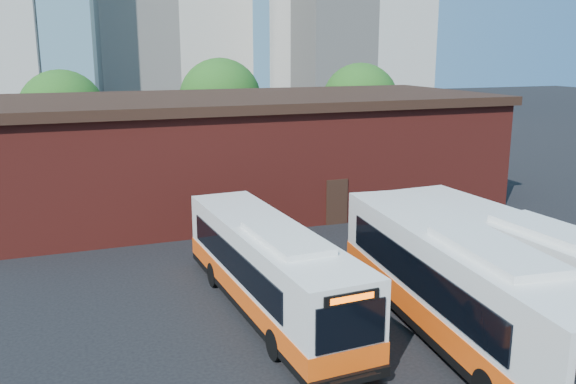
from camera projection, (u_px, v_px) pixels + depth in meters
name	position (u px, v px, depth m)	size (l,w,h in m)	color
ground	(443.00, 355.00, 18.35)	(220.00, 220.00, 0.00)	black
bus_midwest	(270.00, 272.00, 21.03)	(3.04, 11.97, 3.23)	white
bus_mideast	(461.00, 291.00, 18.92)	(4.07, 13.51, 3.63)	white
bus_east	(516.00, 267.00, 21.35)	(3.20, 12.49, 3.37)	white
transit_worker	(497.00, 354.00, 16.49)	(0.68, 0.44, 1.85)	black
depot_building	(248.00, 149.00, 35.83)	(28.60, 12.60, 6.40)	maroon
tree_west	(62.00, 112.00, 43.02)	(6.00, 6.00, 7.65)	#382314
tree_mid	(220.00, 99.00, 48.86)	(6.56, 6.56, 8.36)	#382314
tree_east	(360.00, 101.00, 49.96)	(6.24, 6.24, 7.96)	#382314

